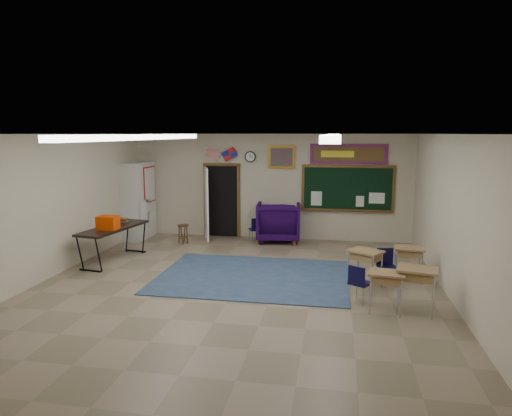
% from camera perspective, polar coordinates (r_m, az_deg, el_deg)
% --- Properties ---
extents(floor, '(9.00, 9.00, 0.00)m').
position_cam_1_polar(floor, '(9.10, -2.54, -10.03)').
color(floor, '#83715A').
rests_on(floor, ground).
extents(back_wall, '(8.00, 0.04, 3.00)m').
position_cam_1_polar(back_wall, '(13.10, 1.69, 2.68)').
color(back_wall, beige).
rests_on(back_wall, floor).
extents(front_wall, '(8.00, 0.04, 3.00)m').
position_cam_1_polar(front_wall, '(4.56, -15.23, -10.38)').
color(front_wall, beige).
rests_on(front_wall, floor).
extents(left_wall, '(0.04, 9.00, 3.00)m').
position_cam_1_polar(left_wall, '(10.34, -24.78, 0.05)').
color(left_wall, beige).
rests_on(left_wall, floor).
extents(right_wall, '(0.04, 9.00, 3.00)m').
position_cam_1_polar(right_wall, '(8.77, 23.83, -1.42)').
color(right_wall, beige).
rests_on(right_wall, floor).
extents(ceiling, '(8.00, 9.00, 0.04)m').
position_cam_1_polar(ceiling, '(8.58, -2.69, 9.23)').
color(ceiling, silver).
rests_on(ceiling, back_wall).
extents(area_rug, '(4.00, 3.00, 0.02)m').
position_cam_1_polar(area_rug, '(9.80, -0.36, -8.53)').
color(area_rug, '#394D6C').
rests_on(area_rug, floor).
extents(fluorescent_strips, '(3.86, 6.00, 0.10)m').
position_cam_1_polar(fluorescent_strips, '(8.58, -2.68, 8.82)').
color(fluorescent_strips, white).
rests_on(fluorescent_strips, ceiling).
extents(doorway, '(1.10, 0.89, 2.16)m').
position_cam_1_polar(doorway, '(13.31, -4.82, 0.84)').
color(doorway, black).
rests_on(doorway, back_wall).
extents(chalkboard, '(2.55, 0.14, 1.30)m').
position_cam_1_polar(chalkboard, '(12.93, 11.36, 2.26)').
color(chalkboard, brown).
rests_on(chalkboard, back_wall).
extents(bulletin_board, '(2.10, 0.05, 0.55)m').
position_cam_1_polar(bulletin_board, '(12.86, 11.50, 6.63)').
color(bulletin_board, red).
rests_on(bulletin_board, back_wall).
extents(framed_art_print, '(0.75, 0.05, 0.65)m').
position_cam_1_polar(framed_art_print, '(12.95, 3.23, 6.37)').
color(framed_art_print, '#A77520').
rests_on(framed_art_print, back_wall).
extents(wall_clock, '(0.32, 0.05, 0.32)m').
position_cam_1_polar(wall_clock, '(13.08, -0.71, 6.42)').
color(wall_clock, black).
rests_on(wall_clock, back_wall).
extents(wall_flags, '(1.16, 0.06, 0.70)m').
position_cam_1_polar(wall_flags, '(13.24, -4.38, 6.99)').
color(wall_flags, red).
rests_on(wall_flags, back_wall).
extents(storage_cabinet, '(0.59, 1.25, 2.20)m').
position_cam_1_polar(storage_cabinet, '(13.58, -14.43, 0.92)').
color(storage_cabinet, beige).
rests_on(storage_cabinet, floor).
extents(wingback_armchair, '(1.30, 1.33, 1.11)m').
position_cam_1_polar(wingback_armchair, '(12.86, 2.83, -1.70)').
color(wingback_armchair, '#1A0430').
rests_on(wingback_armchair, floor).
extents(student_chair_reading, '(0.47, 0.47, 0.71)m').
position_cam_1_polar(student_chair_reading, '(12.71, -0.03, -2.75)').
color(student_chair_reading, black).
rests_on(student_chair_reading, floor).
extents(student_chair_desk_a, '(0.49, 0.49, 0.71)m').
position_cam_1_polar(student_chair_desk_a, '(8.46, 12.91, -9.24)').
color(student_chair_desk_a, black).
rests_on(student_chair_desk_a, floor).
extents(student_chair_desk_b, '(0.45, 0.45, 0.74)m').
position_cam_1_polar(student_chair_desk_b, '(9.50, 16.09, -7.22)').
color(student_chair_desk_b, black).
rests_on(student_chair_desk_b, floor).
extents(student_desk_front_left, '(0.77, 0.73, 0.75)m').
position_cam_1_polar(student_desk_front_left, '(9.31, 13.48, -7.13)').
color(student_desk_front_left, olive).
rests_on(student_desk_front_left, floor).
extents(student_desk_front_right, '(0.61, 0.47, 0.71)m').
position_cam_1_polar(student_desk_front_right, '(9.95, 18.53, -6.42)').
color(student_desk_front_right, olive).
rests_on(student_desk_front_right, floor).
extents(student_desk_back_left, '(0.65, 0.52, 0.71)m').
position_cam_1_polar(student_desk_back_left, '(8.13, 15.95, -9.81)').
color(student_desk_back_left, olive).
rests_on(student_desk_back_left, floor).
extents(student_desk_back_right, '(0.74, 0.62, 0.78)m').
position_cam_1_polar(student_desk_back_right, '(8.25, 19.42, -9.42)').
color(student_desk_back_right, olive).
rests_on(student_desk_back_right, floor).
extents(folding_table, '(0.97, 2.09, 1.14)m').
position_cam_1_polar(folding_table, '(11.35, -17.35, -4.14)').
color(folding_table, black).
rests_on(folding_table, floor).
extents(wooden_stool, '(0.30, 0.30, 0.53)m').
position_cam_1_polar(wooden_stool, '(12.74, -9.08, -3.21)').
color(wooden_stool, '#552E19').
rests_on(wooden_stool, floor).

